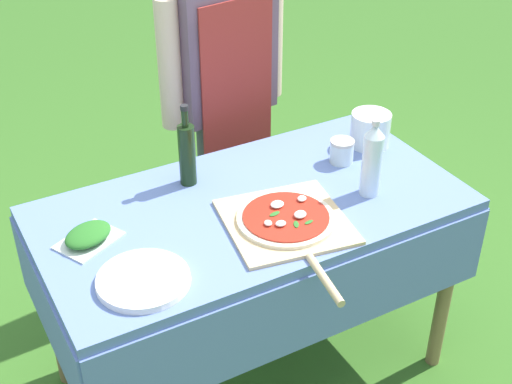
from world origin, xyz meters
The scene contains 10 objects.
ground_plane centered at (0.00, 0.00, 0.00)m, with size 12.00×12.00×0.00m, color #386B23.
prep_table centered at (0.00, 0.00, 0.66)m, with size 1.40×0.74×0.77m.
person_cook centered at (0.24, 0.66, 0.89)m, with size 0.56×0.23×1.52m.
pizza_on_peel centered at (0.04, -0.16, 0.78)m, with size 0.42×0.61×0.05m.
oil_bottle centered at (-0.12, 0.22, 0.88)m, with size 0.06×0.06×0.29m.
water_bottle centered at (0.37, -0.13, 0.90)m, with size 0.07×0.07×0.27m.
herb_container centered at (-0.53, 0.06, 0.79)m, with size 0.22×0.20×0.05m.
mixing_tub centered at (0.57, 0.13, 0.83)m, with size 0.15×0.15×0.13m, color silver.
plate_stack centered at (-0.45, -0.20, 0.78)m, with size 0.27×0.27×0.02m.
sauce_jar centered at (0.41, 0.08, 0.81)m, with size 0.09×0.09×0.09m.
Camera 1 is at (-0.92, -1.68, 2.06)m, focal length 50.00 mm.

